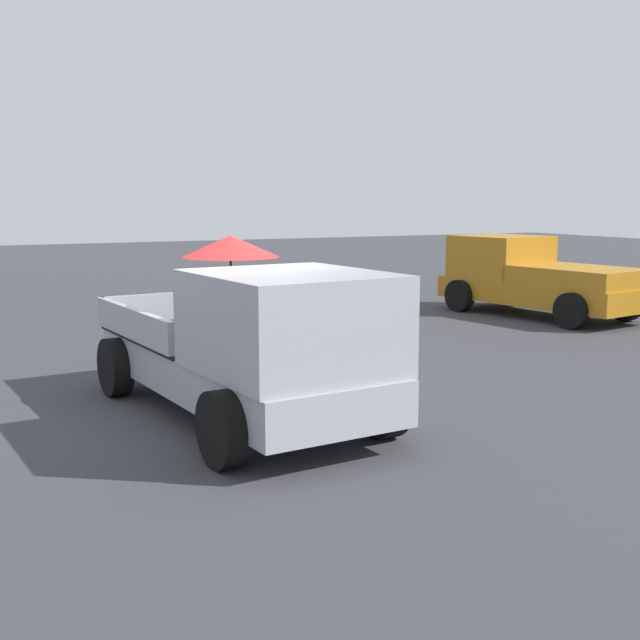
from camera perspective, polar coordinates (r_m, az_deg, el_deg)
ground_plane at (r=10.15m, az=-5.99°, el=-6.71°), size 80.00×80.00×0.00m
pickup_truck_main at (r=9.53m, az=-4.80°, el=-1.73°), size 5.20×2.61×2.21m
pickup_truck_red at (r=19.09m, az=14.96°, el=2.95°), size 5.02×2.76×1.80m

